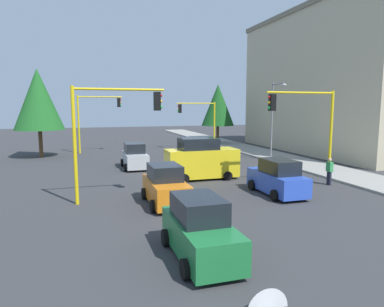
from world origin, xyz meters
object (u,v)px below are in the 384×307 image
(traffic_signal_near_right, at_px, (111,121))
(pedestrian_crossing, at_px, (329,171))
(tree_opposite_side, at_px, (38,99))
(car_blue, at_px, (277,178))
(delivery_van_yellow, at_px, (201,160))
(street_lamp_curbside, at_px, (274,112))
(car_black, at_px, (191,149))
(traffic_signal_far_right, at_px, (96,113))
(car_silver, at_px, (135,157))
(tree_roadside_far, at_px, (218,105))
(car_orange, at_px, (165,186))
(traffic_signal_far_left, at_px, (199,116))
(car_green, at_px, (200,230))
(traffic_signal_near_left, at_px, (307,119))

(traffic_signal_near_right, relative_size, pedestrian_crossing, 3.45)
(tree_opposite_side, xyz_separation_m, car_blue, (19.22, 14.12, -4.61))
(car_blue, distance_m, pedestrian_crossing, 4.45)
(delivery_van_yellow, bearing_deg, street_lamp_curbside, 122.59)
(car_black, bearing_deg, traffic_signal_far_right, -129.18)
(delivery_van_yellow, bearing_deg, pedestrian_crossing, 59.48)
(car_black, relative_size, car_silver, 0.96)
(tree_roadside_far, bearing_deg, car_orange, -26.81)
(traffic_signal_far_left, xyz_separation_m, traffic_signal_near_right, (20.00, -11.37, 0.34))
(delivery_van_yellow, relative_size, car_blue, 1.17)
(traffic_signal_far_right, xyz_separation_m, delivery_van_yellow, (16.00, 6.17, -2.94))
(traffic_signal_far_left, bearing_deg, traffic_signal_near_right, -29.62)
(car_orange, relative_size, car_blue, 0.96)
(car_green, bearing_deg, car_black, 163.49)
(delivery_van_yellow, height_order, car_green, delivery_van_yellow)
(traffic_signal_far_left, height_order, car_black, traffic_signal_far_left)
(traffic_signal_near_left, relative_size, car_orange, 1.47)
(car_orange, xyz_separation_m, car_green, (6.44, -0.35, -0.00))
(traffic_signal_far_right, bearing_deg, car_silver, 13.30)
(tree_opposite_side, height_order, car_silver, tree_opposite_side)
(traffic_signal_far_right, bearing_deg, tree_opposite_side, -69.17)
(traffic_signal_near_right, xyz_separation_m, car_blue, (1.22, 8.84, -3.24))
(delivery_van_yellow, xyz_separation_m, car_orange, (5.22, -3.67, -0.39))
(traffic_signal_far_right, height_order, tree_roadside_far, tree_roadside_far)
(car_black, bearing_deg, traffic_signal_near_right, -32.18)
(car_orange, xyz_separation_m, car_silver, (-10.70, -0.01, -0.00))
(traffic_signal_far_left, height_order, traffic_signal_far_right, traffic_signal_far_right)
(traffic_signal_far_left, height_order, car_orange, traffic_signal_far_left)
(traffic_signal_far_left, distance_m, traffic_signal_far_right, 11.40)
(traffic_signal_far_right, height_order, pedestrian_crossing, traffic_signal_far_right)
(car_green, height_order, pedestrian_crossing, car_green)
(traffic_signal_far_right, bearing_deg, traffic_signal_near_left, 29.82)
(street_lamp_curbside, xyz_separation_m, car_green, (17.27, -12.80, -3.45))
(tree_roadside_far, bearing_deg, street_lamp_curbside, -1.19)
(traffic_signal_near_left, height_order, car_black, traffic_signal_near_left)
(traffic_signal_near_left, relative_size, car_black, 1.55)
(car_green, distance_m, pedestrian_crossing, 13.36)
(car_black, distance_m, pedestrian_crossing, 14.20)
(traffic_signal_near_left, bearing_deg, pedestrian_crossing, 85.53)
(car_black, bearing_deg, traffic_signal_near_left, 13.33)
(car_silver, bearing_deg, traffic_signal_far_left, 139.76)
(traffic_signal_near_left, xyz_separation_m, car_black, (-13.21, -3.13, -3.21))
(traffic_signal_far_right, relative_size, street_lamp_curbside, 0.86)
(traffic_signal_near_left, distance_m, car_black, 13.95)
(street_lamp_curbside, distance_m, tree_opposite_side, 21.90)
(traffic_signal_near_left, height_order, traffic_signal_far_left, traffic_signal_near_left)
(tree_opposite_side, bearing_deg, car_silver, 42.26)
(car_orange, bearing_deg, car_green, -3.14)
(traffic_signal_far_right, bearing_deg, delivery_van_yellow, 21.08)
(traffic_signal_far_right, bearing_deg, tree_roadside_far, 104.70)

